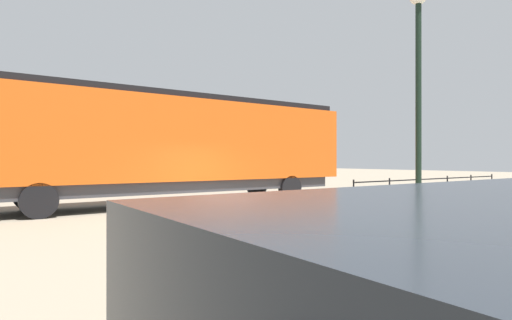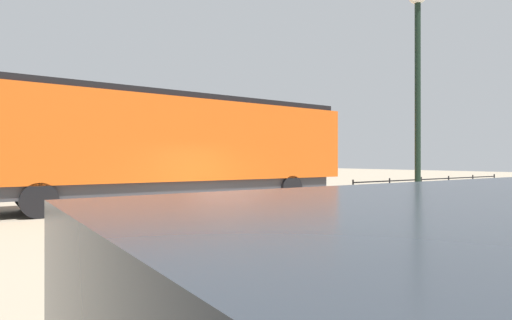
{
  "view_description": "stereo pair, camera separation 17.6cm",
  "coord_description": "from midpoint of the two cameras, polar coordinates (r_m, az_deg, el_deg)",
  "views": [
    {
      "loc": [
        11.44,
        -6.82,
        1.78
      ],
      "look_at": [
        -0.78,
        1.7,
        1.79
      ],
      "focal_mm": 28.32,
      "sensor_mm": 36.0,
      "label": 1
    },
    {
      "loc": [
        11.54,
        -6.67,
        1.78
      ],
      "look_at": [
        -0.78,
        1.7,
        1.79
      ],
      "focal_mm": 28.32,
      "sensor_mm": 36.0,
      "label": 2
    }
  ],
  "objects": [
    {
      "name": "locomotive",
      "position": [
        16.72,
        -10.27,
        2.22
      ],
      "size": [
        2.87,
        15.49,
        4.38
      ],
      "color": "#D15114",
      "rests_on": "ground_plane"
    },
    {
      "name": "lamp_post",
      "position": [
        12.46,
        21.58,
        13.39
      ],
      "size": [
        0.52,
        0.52,
        6.67
      ],
      "color": "black",
      "rests_on": "ground_plane"
    },
    {
      "name": "platform_fence",
      "position": [
        16.63,
        23.61,
        -3.56
      ],
      "size": [
        0.05,
        8.99,
        1.18
      ],
      "color": "black",
      "rests_on": "ground_plane"
    },
    {
      "name": "ground_plane",
      "position": [
        13.44,
        -4.47,
        -7.66
      ],
      "size": [
        120.0,
        120.0,
        0.0
      ],
      "primitive_type": "plane",
      "color": "gray"
    }
  ]
}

